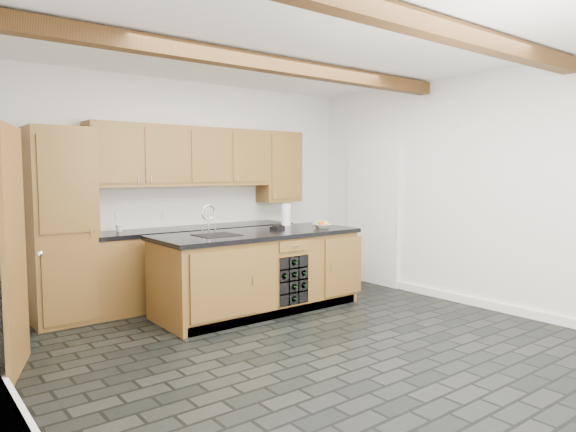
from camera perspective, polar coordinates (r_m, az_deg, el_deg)
name	(u,v)px	position (r m, az deg, el deg)	size (l,w,h in m)	color
ground	(310,343)	(5.04, 2.43, -13.94)	(5.00, 5.00, 0.00)	black
room_shell	(269,182)	(5.13, -2.08, 3.78)	(5.01, 5.00, 5.00)	white
back_cabinetry	(170,225)	(6.50, -13.01, -0.95)	(3.65, 0.62, 2.20)	brown
island	(259,271)	(6.08, -3.22, -6.12)	(2.48, 0.96, 0.93)	brown
faucet	(215,232)	(5.76, -8.09, -1.76)	(0.45, 0.40, 0.34)	black
kitchen_scale	(277,227)	(6.22, -1.18, -1.27)	(0.22, 0.17, 0.06)	black
fruit_bowl	(322,226)	(6.39, 3.80, -1.12)	(0.22, 0.22, 0.05)	silver
fruit_cluster	(322,224)	(6.39, 3.80, -0.86)	(0.16, 0.17, 0.07)	red
paper_towel	(286,215)	(6.70, -0.21, 0.15)	(0.13, 0.13, 0.28)	white
mug	(119,228)	(6.32, -18.25, -1.29)	(0.09, 0.09, 0.08)	white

